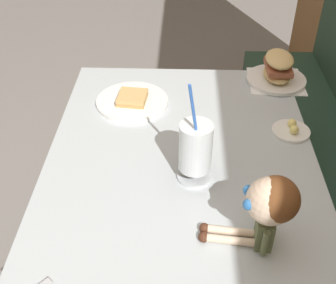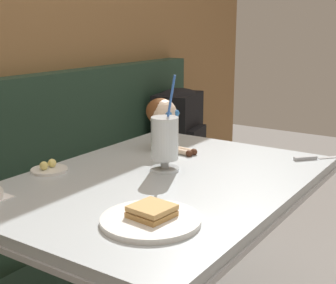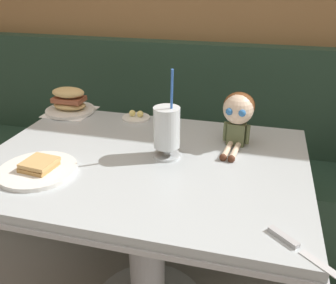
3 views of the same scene
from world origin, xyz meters
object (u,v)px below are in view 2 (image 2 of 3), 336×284
(butter_saucer, at_px, (49,169))
(butter_knife, at_px, (314,158))
(milkshake_glass, at_px, (165,141))
(toast_plate, at_px, (151,218))
(backpack, at_px, (179,124))
(seated_doll, at_px, (163,116))

(butter_saucer, height_order, butter_knife, butter_saucer)
(milkshake_glass, bearing_deg, toast_plate, -150.44)
(butter_knife, xyz_separation_m, backpack, (0.57, 0.93, -0.09))
(butter_knife, height_order, backpack, backpack)
(toast_plate, height_order, seated_doll, seated_doll)
(milkshake_glass, height_order, butter_knife, milkshake_glass)
(butter_saucer, height_order, seated_doll, seated_doll)
(butter_saucer, bearing_deg, milkshake_glass, -54.58)
(butter_knife, bearing_deg, toast_plate, 168.54)
(toast_plate, distance_m, seated_doll, 0.71)
(butter_knife, bearing_deg, butter_saucer, 132.85)
(milkshake_glass, xyz_separation_m, butter_saucer, (-0.22, 0.31, -0.09))
(toast_plate, relative_size, butter_knife, 1.32)
(toast_plate, xyz_separation_m, butter_saucer, (0.15, 0.52, -0.00))
(milkshake_glass, bearing_deg, backpack, 30.13)
(butter_saucer, relative_size, butter_knife, 0.63)
(milkshake_glass, relative_size, seated_doll, 1.41)
(milkshake_glass, height_order, butter_saucer, milkshake_glass)
(milkshake_glass, distance_m, butter_saucer, 0.39)
(toast_plate, height_order, milkshake_glass, milkshake_glass)
(milkshake_glass, xyz_separation_m, seated_doll, (0.22, 0.16, 0.03))
(toast_plate, xyz_separation_m, milkshake_glass, (0.37, 0.21, 0.09))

